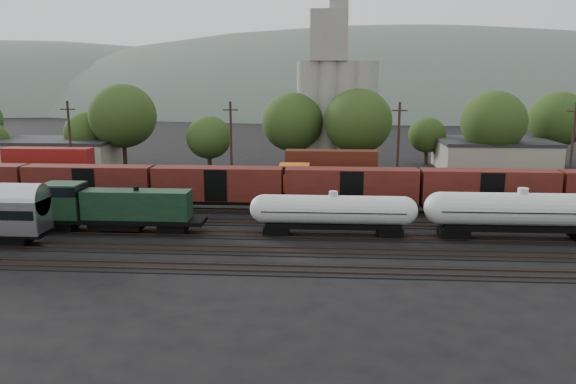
# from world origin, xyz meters

# --- Properties ---
(ground) EXTENTS (600.00, 600.00, 0.00)m
(ground) POSITION_xyz_m (0.00, 0.00, 0.00)
(ground) COLOR black
(tracks) EXTENTS (180.00, 33.20, 0.20)m
(tracks) POSITION_xyz_m (0.00, 0.00, 0.05)
(tracks) COLOR black
(tracks) RESTS_ON ground
(green_locomotive) EXTENTS (17.81, 3.14, 4.71)m
(green_locomotive) POSITION_xyz_m (-20.10, -5.00, 2.68)
(green_locomotive) COLOR black
(green_locomotive) RESTS_ON ground
(tank_car_a) EXTENTS (16.32, 2.92, 4.28)m
(tank_car_a) POSITION_xyz_m (2.50, -5.00, 2.55)
(tank_car_a) COLOR silver
(tank_car_a) RESTS_ON ground
(tank_car_b) EXTENTS (18.37, 3.29, 4.81)m
(tank_car_b) POSITION_xyz_m (20.38, -5.00, 2.85)
(tank_car_b) COLOR silver
(tank_car_b) RESTS_ON ground
(orange_locomotive) EXTENTS (18.31, 3.05, 4.58)m
(orange_locomotive) POSITION_xyz_m (2.45, 10.00, 2.61)
(orange_locomotive) COLOR black
(orange_locomotive) RESTS_ON ground
(boxcar_string) EXTENTS (138.20, 2.90, 4.20)m
(boxcar_string) POSITION_xyz_m (-10.74, 5.00, 3.12)
(boxcar_string) COLOR black
(boxcar_string) RESTS_ON ground
(container_wall) EXTENTS (165.60, 2.60, 5.80)m
(container_wall) POSITION_xyz_m (2.66, 15.00, 2.46)
(container_wall) COLOR black
(container_wall) RESTS_ON ground
(grain_silo) EXTENTS (13.40, 5.00, 29.00)m
(grain_silo) POSITION_xyz_m (3.28, 36.00, 11.26)
(grain_silo) COLOR gray
(grain_silo) RESTS_ON ground
(industrial_sheds) EXTENTS (119.38, 17.26, 5.10)m
(industrial_sheds) POSITION_xyz_m (6.63, 35.25, 2.56)
(industrial_sheds) COLOR #9E937F
(industrial_sheds) RESTS_ON ground
(tree_band) EXTENTS (165.14, 23.03, 14.37)m
(tree_band) POSITION_xyz_m (-6.15, 35.88, 7.72)
(tree_band) COLOR black
(tree_band) RESTS_ON ground
(utility_poles) EXTENTS (122.20, 0.36, 12.00)m
(utility_poles) POSITION_xyz_m (0.00, 22.00, 6.21)
(utility_poles) COLOR black
(utility_poles) RESTS_ON ground
(distant_hills) EXTENTS (860.00, 286.00, 130.00)m
(distant_hills) POSITION_xyz_m (23.92, 260.00, -20.56)
(distant_hills) COLOR #59665B
(distant_hills) RESTS_ON ground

